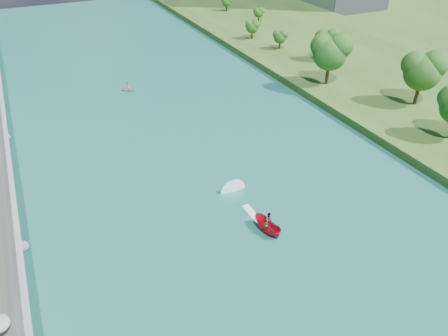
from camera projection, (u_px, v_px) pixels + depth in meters
ground at (277, 262)px, 46.86m from camera, size 260.00×260.00×0.00m
river_water at (204, 170)px, 62.04m from camera, size 55.00×240.00×0.10m
riprap_bank at (4, 214)px, 50.82m from camera, size 3.89×236.00×4.05m
trees_east at (414, 89)px, 71.21m from camera, size 17.11×141.10×11.63m
motorboat at (261, 219)px, 51.64m from camera, size 3.60×18.99×2.14m
raft at (128, 89)px, 86.14m from camera, size 3.37×3.25×1.73m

